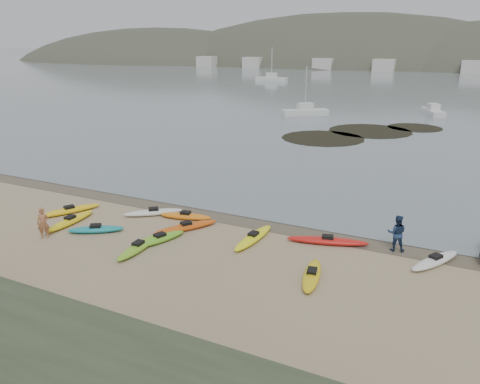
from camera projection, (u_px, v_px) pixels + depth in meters
The scene contains 9 objects.
ground at pixel (240, 217), 27.13m from camera, with size 600.00×600.00×0.00m, color tan.
wet_sand at pixel (238, 218), 26.87m from camera, with size 60.00×60.00×0.00m, color brown.
water at pixel (458, 58), 283.23m from camera, with size 1200.00×1200.00×0.00m, color slate.
kayaks at pixel (193, 233), 24.42m from camera, with size 22.27×8.10×0.34m.
person_west at pixel (43, 223), 23.93m from camera, with size 0.60×0.39×1.64m, color #AA6A44.
person_east at pixel (397, 233), 22.47m from camera, with size 0.88×0.69×1.81m, color navy.
kelp_mats at pixel (362, 133), 51.75m from camera, with size 15.30×18.24×0.04m.
moored_boats at pixel (473, 91), 89.71m from camera, with size 97.90×81.38×1.15m.
far_town at pixel (459, 67), 147.78m from camera, with size 199.00×5.00×4.00m.
Camera 1 is at (11.22, -22.77, 9.69)m, focal length 35.00 mm.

